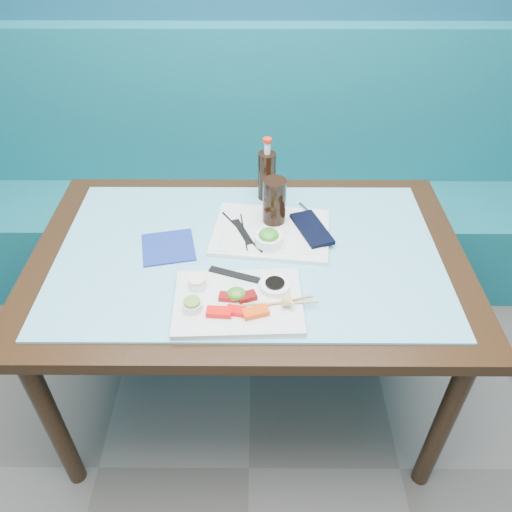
{
  "coord_description": "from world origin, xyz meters",
  "views": [
    {
      "loc": [
        0.03,
        0.21,
        1.78
      ],
      "look_at": [
        0.02,
        1.38,
        0.8
      ],
      "focal_mm": 35.0,
      "sensor_mm": 36.0,
      "label": 1
    }
  ],
  "objects_px": {
    "serving_tray": "(271,232)",
    "cola_glass": "(274,201)",
    "sashimi_plate": "(238,302)",
    "cola_bottle_body": "(267,176)",
    "blue_napkin": "(168,247)",
    "dining_table": "(249,272)",
    "booth_bench": "(252,203)",
    "seaweed_bowl": "(269,240)"
  },
  "relations": [
    {
      "from": "sashimi_plate",
      "to": "blue_napkin",
      "type": "bearing_deg",
      "value": 130.47
    },
    {
      "from": "cola_bottle_body",
      "to": "sashimi_plate",
      "type": "bearing_deg",
      "value": -98.91
    },
    {
      "from": "sashimi_plate",
      "to": "serving_tray",
      "type": "bearing_deg",
      "value": 71.06
    },
    {
      "from": "dining_table",
      "to": "cola_glass",
      "type": "distance_m",
      "value": 0.25
    },
    {
      "from": "cola_bottle_body",
      "to": "blue_napkin",
      "type": "xyz_separation_m",
      "value": [
        -0.32,
        -0.3,
        -0.09
      ]
    },
    {
      "from": "sashimi_plate",
      "to": "cola_bottle_body",
      "type": "relative_size",
      "value": 2.01
    },
    {
      "from": "dining_table",
      "to": "blue_napkin",
      "type": "xyz_separation_m",
      "value": [
        -0.26,
        0.01,
        0.09
      ]
    },
    {
      "from": "booth_bench",
      "to": "cola_bottle_body",
      "type": "distance_m",
      "value": 0.71
    },
    {
      "from": "dining_table",
      "to": "serving_tray",
      "type": "height_order",
      "value": "serving_tray"
    },
    {
      "from": "booth_bench",
      "to": "dining_table",
      "type": "height_order",
      "value": "booth_bench"
    },
    {
      "from": "blue_napkin",
      "to": "sashimi_plate",
      "type": "bearing_deg",
      "value": -47.35
    },
    {
      "from": "cola_glass",
      "to": "seaweed_bowl",
      "type": "bearing_deg",
      "value": -98.75
    },
    {
      "from": "dining_table",
      "to": "blue_napkin",
      "type": "height_order",
      "value": "blue_napkin"
    },
    {
      "from": "dining_table",
      "to": "cola_bottle_body",
      "type": "relative_size",
      "value": 7.77
    },
    {
      "from": "booth_bench",
      "to": "dining_table",
      "type": "bearing_deg",
      "value": -90.0
    },
    {
      "from": "sashimi_plate",
      "to": "cola_glass",
      "type": "distance_m",
      "value": 0.41
    },
    {
      "from": "cola_bottle_body",
      "to": "blue_napkin",
      "type": "distance_m",
      "value": 0.45
    },
    {
      "from": "cola_glass",
      "to": "cola_bottle_body",
      "type": "distance_m",
      "value": 0.17
    },
    {
      "from": "cola_glass",
      "to": "blue_napkin",
      "type": "height_order",
      "value": "cola_glass"
    },
    {
      "from": "cola_glass",
      "to": "booth_bench",
      "type": "bearing_deg",
      "value": 96.99
    },
    {
      "from": "cola_bottle_body",
      "to": "serving_tray",
      "type": "bearing_deg",
      "value": -86.63
    },
    {
      "from": "serving_tray",
      "to": "seaweed_bowl",
      "type": "distance_m",
      "value": 0.08
    },
    {
      "from": "serving_tray",
      "to": "cola_glass",
      "type": "bearing_deg",
      "value": 86.5
    },
    {
      "from": "seaweed_bowl",
      "to": "cola_bottle_body",
      "type": "bearing_deg",
      "value": 90.6
    },
    {
      "from": "sashimi_plate",
      "to": "cola_glass",
      "type": "height_order",
      "value": "cola_glass"
    },
    {
      "from": "serving_tray",
      "to": "blue_napkin",
      "type": "distance_m",
      "value": 0.34
    },
    {
      "from": "sashimi_plate",
      "to": "dining_table",
      "type": "bearing_deg",
      "value": 81.89
    },
    {
      "from": "cola_glass",
      "to": "blue_napkin",
      "type": "xyz_separation_m",
      "value": [
        -0.34,
        -0.13,
        -0.09
      ]
    },
    {
      "from": "dining_table",
      "to": "sashimi_plate",
      "type": "height_order",
      "value": "sashimi_plate"
    },
    {
      "from": "sashimi_plate",
      "to": "serving_tray",
      "type": "distance_m",
      "value": 0.35
    },
    {
      "from": "seaweed_bowl",
      "to": "cola_bottle_body",
      "type": "distance_m",
      "value": 0.3
    },
    {
      "from": "dining_table",
      "to": "seaweed_bowl",
      "type": "relative_size",
      "value": 15.94
    },
    {
      "from": "booth_bench",
      "to": "seaweed_bowl",
      "type": "relative_size",
      "value": 34.16
    },
    {
      "from": "dining_table",
      "to": "cola_bottle_body",
      "type": "xyz_separation_m",
      "value": [
        0.06,
        0.31,
        0.18
      ]
    },
    {
      "from": "dining_table",
      "to": "cola_glass",
      "type": "xyz_separation_m",
      "value": [
        0.08,
        0.15,
        0.19
      ]
    },
    {
      "from": "sashimi_plate",
      "to": "cola_bottle_body",
      "type": "distance_m",
      "value": 0.57
    },
    {
      "from": "booth_bench",
      "to": "seaweed_bowl",
      "type": "distance_m",
      "value": 0.92
    },
    {
      "from": "dining_table",
      "to": "seaweed_bowl",
      "type": "xyz_separation_m",
      "value": [
        0.06,
        0.02,
        0.12
      ]
    },
    {
      "from": "dining_table",
      "to": "seaweed_bowl",
      "type": "bearing_deg",
      "value": 13.9
    },
    {
      "from": "dining_table",
      "to": "cola_glass",
      "type": "bearing_deg",
      "value": 59.82
    },
    {
      "from": "booth_bench",
      "to": "sashimi_plate",
      "type": "xyz_separation_m",
      "value": [
        -0.03,
        -1.08,
        0.39
      ]
    },
    {
      "from": "sashimi_plate",
      "to": "blue_napkin",
      "type": "xyz_separation_m",
      "value": [
        -0.23,
        0.26,
        -0.01
      ]
    }
  ]
}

